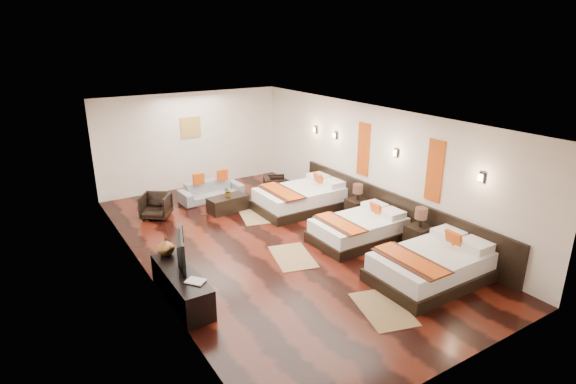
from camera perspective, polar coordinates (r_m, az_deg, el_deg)
floor at (r=10.19m, az=-1.76°, el=-6.33°), size 5.50×9.50×0.01m
ceiling at (r=9.34m, az=-1.93°, el=9.38°), size 5.50×9.50×0.01m
back_wall at (r=13.85m, az=-11.91°, el=6.26°), size 5.50×0.01×2.80m
left_wall at (r=8.70m, az=-17.67°, el=-1.83°), size 0.01×9.50×2.80m
right_wall at (r=11.25m, az=10.34°, el=3.45°), size 0.01×9.50×2.80m
headboard_panel at (r=10.98m, az=12.69°, el=-2.34°), size 0.08×6.60×0.90m
bed_near at (r=9.04m, az=17.55°, el=-8.66°), size 2.27×1.43×0.87m
bed_mid at (r=10.35m, az=8.85°, el=-4.51°), size 2.06×1.30×0.79m
bed_far at (r=12.02m, az=1.77°, el=-0.71°), size 2.34×1.47×0.89m
nightstand_a at (r=10.15m, az=15.93°, el=-5.16°), size 0.48×0.48×0.95m
nightstand_b at (r=11.47m, az=8.54°, el=-1.85°), size 0.46×0.46×0.91m
jute_mat_near at (r=8.09m, az=11.69°, el=-14.02°), size 1.05×1.36×0.01m
jute_mat_mid at (r=9.58m, az=0.56°, el=-8.02°), size 1.04×1.35×0.01m
jute_mat_far at (r=11.68m, az=-3.95°, el=-2.92°), size 1.04×1.36×0.01m
tv_console at (r=8.24m, az=-13.05°, el=-11.27°), size 0.50×1.80×0.55m
tv at (r=8.21m, az=-13.62°, el=-6.99°), size 0.44×0.99×0.58m
book at (r=7.65m, az=-11.83°, el=-11.19°), size 0.36×0.38×0.03m
figurine at (r=8.67m, az=-14.95°, el=-6.51°), size 0.38×0.38×0.34m
sofa at (r=12.88m, az=-9.48°, el=0.16°), size 1.77×0.76×0.51m
armchair_left at (r=11.90m, az=-16.07°, el=-1.67°), size 0.93×0.94×0.62m
armchair_right at (r=13.00m, az=-1.58°, el=0.73°), size 0.81×0.80×0.57m
coffee_table at (r=11.99m, az=-7.49°, el=-1.46°), size 1.04×0.59×0.40m
table_plant at (r=11.87m, az=-7.43°, el=0.08°), size 0.30×0.28×0.28m
orange_panel_a at (r=9.90m, az=17.72°, el=2.50°), size 0.04×0.40×1.30m
orange_panel_b at (r=11.38m, az=9.34°, el=5.24°), size 0.04×0.40×1.30m
sconce_near at (r=9.21m, az=22.86°, el=1.66°), size 0.07×0.12×0.18m
sconce_mid at (r=10.56m, az=13.21°, el=4.75°), size 0.07×0.12×0.18m
sconce_far at (r=12.16m, az=5.86°, el=6.99°), size 0.07×0.12×0.18m
sconce_lounge at (r=12.86m, az=3.39°, el=7.72°), size 0.07×0.12×0.18m
gold_artwork at (r=13.75m, az=-11.99°, el=7.87°), size 0.60×0.04×0.60m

